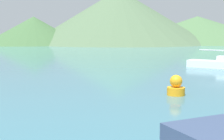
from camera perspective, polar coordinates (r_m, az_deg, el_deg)
buoy_marker at (r=15.16m, az=11.62°, el=-3.03°), size 0.85×0.85×0.97m
hill_central at (r=89.13m, az=-14.11°, el=6.99°), size 27.65×27.65×7.71m
hill_east at (r=95.28m, az=1.26°, el=9.71°), size 54.00×54.00×16.23m
hill_far_east at (r=106.21m, az=15.33°, el=7.12°), size 52.49×52.49×8.69m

